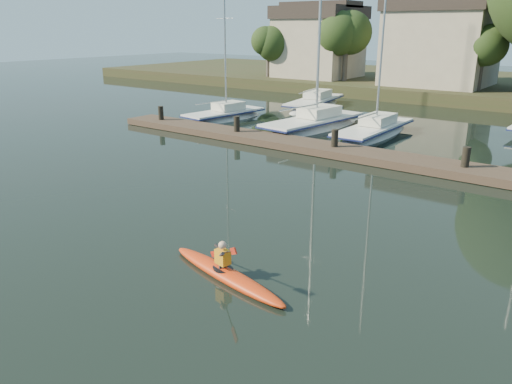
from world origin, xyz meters
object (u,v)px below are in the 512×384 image
Objects in this scene: dock at (394,160)px; sailboat_1 at (313,133)px; sailboat_2 at (373,139)px; kayak at (226,272)px; sailboat_5 at (315,109)px; sailboat_0 at (224,122)px.

dock is 8.40m from sailboat_1.
dock is at bearing -57.67° from sailboat_2.
kayak is 0.29× the size of sailboat_2.
sailboat_1 is at bearing 145.90° from dock.
sailboat_1 is 8.72m from sailboat_5.
sailboat_2 is (10.03, 1.10, 0.00)m from sailboat_0.
kayak is at bearing -72.86° from sailboat_5.
sailboat_0 reaches higher than dock.
sailboat_1 reaches higher than sailboat_2.
sailboat_0 is at bearing 163.44° from dock.
sailboat_0 is (-14.19, 16.54, -0.34)m from kayak.
dock is 2.27× the size of sailboat_1.
kayak is 21.80m from sailboat_0.
kayak is at bearing -42.40° from sailboat_0.
dock is 6.02m from sailboat_2.
sailboat_2 is at bearing 122.82° from dock.
kayak is 19.00m from sailboat_1.
sailboat_2 is at bearing -50.81° from sailboat_5.
sailboat_5 is at bearing 127.16° from kayak.
dock is 13.87m from sailboat_0.
sailboat_5 is at bearing 137.76° from sailboat_2.
kayak is 12.62m from dock.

